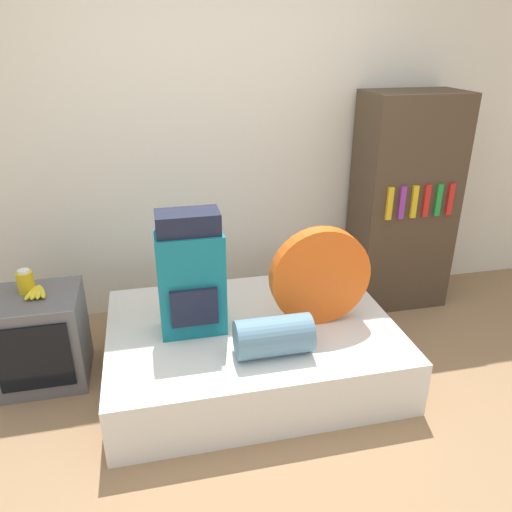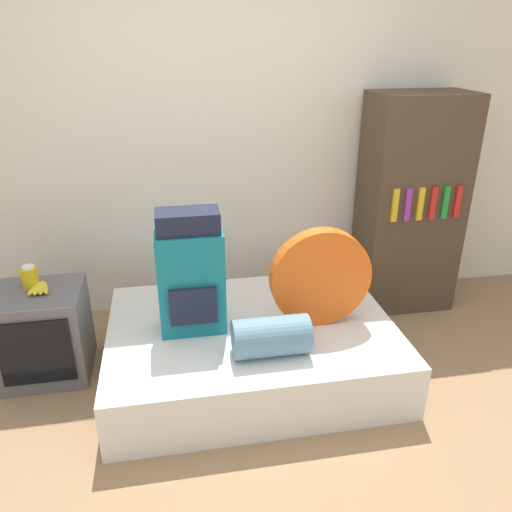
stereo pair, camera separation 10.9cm
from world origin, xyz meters
TOP-DOWN VIEW (x-y plane):
  - ground_plane at (0.00, 0.00)m, footprint 16.00×16.00m
  - wall_back at (0.00, 1.69)m, footprint 8.00×0.05m
  - bed at (0.03, 0.72)m, footprint 1.72×1.24m
  - backpack at (-0.32, 0.73)m, footprint 0.38×0.24m
  - tent_bag at (0.44, 0.67)m, footprint 0.61×0.10m
  - sleeping_roll at (0.08, 0.39)m, footprint 0.42×0.22m
  - television at (-1.22, 0.93)m, footprint 0.51×0.47m
  - canister at (-1.26, 1.00)m, footprint 0.10×0.10m
  - banana_bunch at (-1.20, 0.95)m, footprint 0.14×0.18m
  - bookshelf at (1.34, 1.40)m, footprint 0.70×0.46m

SIDE VIEW (x-z plane):
  - ground_plane at x=0.00m, z-range 0.00..0.00m
  - bed at x=0.03m, z-range 0.00..0.35m
  - television at x=-1.22m, z-range 0.00..0.57m
  - sleeping_roll at x=0.08m, z-range 0.35..0.57m
  - banana_bunch at x=-1.20m, z-range 0.57..0.61m
  - canister at x=-1.26m, z-range 0.57..0.71m
  - tent_bag at x=0.44m, z-range 0.35..0.95m
  - backpack at x=-0.32m, z-range 0.33..1.07m
  - bookshelf at x=1.34m, z-range 0.00..1.61m
  - wall_back at x=0.00m, z-range 0.00..2.60m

